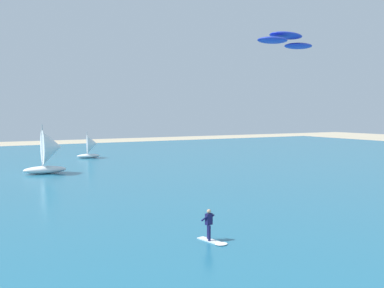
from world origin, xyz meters
TOP-DOWN VIEW (x-y plane):
  - ocean at (0.00, 49.11)m, footprint 160.00×90.00m
  - kitesurfer at (-0.14, 16.24)m, footprint 0.90×2.02m
  - kite at (8.25, 20.22)m, footprint 5.92×3.55m
  - sailboat_far_left at (7.73, 62.16)m, footprint 3.47×3.03m
  - sailboat_trailing at (-1.38, 47.60)m, footprint 4.70×4.01m

SIDE VIEW (x-z plane):
  - ocean at x=0.00m, z-range 0.00..0.10m
  - kitesurfer at x=-0.14m, z-range -0.13..1.54m
  - sailboat_far_left at x=7.73m, z-range -0.06..3.85m
  - sailboat_trailing at x=-1.38m, z-range -0.13..5.31m
  - kite at x=8.25m, z-range 11.27..12.12m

